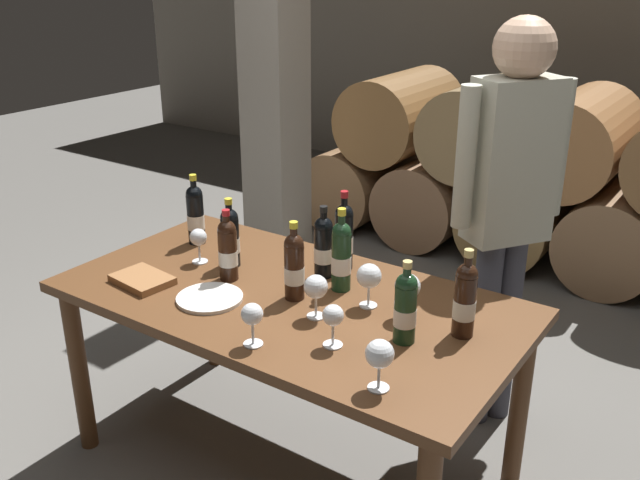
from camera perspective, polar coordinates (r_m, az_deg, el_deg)
The scene contains 24 objects.
ground_plane at distance 2.99m, azimuth -2.28°, elevation -17.62°, with size 14.00×14.00×0.00m, color #66635E.
cellar_back_wall at distance 6.20m, azimuth 22.31°, elevation 15.93°, with size 10.00×0.24×2.80m, color gray.
barrel_stack at distance 4.84m, azimuth 16.38°, elevation 4.86°, with size 3.12×0.90×1.15m.
stone_pillar at distance 4.40m, azimuth -3.75°, elevation 14.18°, with size 0.32×0.32×2.60m, color gray.
dining_table at distance 2.61m, azimuth -2.50°, elevation -6.28°, with size 1.70×0.90×0.76m.
wine_bottle_0 at distance 2.67m, azimuth 0.29°, elevation -0.50°, with size 0.07×0.07×0.28m.
wine_bottle_1 at distance 2.24m, azimuth 6.95°, elevation -5.43°, with size 0.07×0.07×0.28m.
wine_bottle_2 at distance 2.30m, azimuth 11.71°, elevation -4.72°, with size 0.07×0.07×0.30m.
wine_bottle_3 at distance 2.78m, azimuth -7.32°, elevation 0.26°, with size 0.07×0.07×0.28m.
wine_bottle_4 at distance 2.49m, azimuth -2.11°, elevation -2.10°, with size 0.07×0.07×0.29m.
wine_bottle_5 at distance 2.55m, azimuth 1.74°, elevation -1.26°, with size 0.07×0.07×0.32m.
wine_bottle_6 at distance 3.02m, azimuth -10.10°, elevation 2.10°, with size 0.07×0.07×0.31m.
wine_bottle_7 at distance 2.66m, azimuth -7.51°, elevation -0.76°, with size 0.07×0.07×0.28m.
wine_bottle_8 at distance 2.73m, azimuth 1.95°, elevation 0.35°, with size 0.07×0.07×0.32m.
wine_glass_0 at distance 2.83m, azimuth -9.86°, elevation 0.10°, with size 0.07×0.07×0.14m.
wine_glass_1 at distance 2.44m, azimuth 4.01°, elevation -3.01°, with size 0.09×0.09×0.16m.
wine_glass_2 at distance 2.37m, azimuth -0.34°, elevation -3.92°, with size 0.08×0.08×0.16m.
wine_glass_3 at distance 2.22m, azimuth -5.54°, elevation -6.17°, with size 0.07×0.07×0.15m.
wine_glass_4 at distance 2.38m, azimuth 7.13°, elevation -3.85°, with size 0.09×0.09×0.16m.
wine_glass_5 at distance 2.20m, azimuth 1.07°, elevation -6.30°, with size 0.07×0.07×0.14m.
wine_glass_6 at distance 2.00m, azimuth 4.87°, elevation -9.31°, with size 0.08×0.08×0.16m.
tasting_notebook at distance 2.73m, azimuth -14.26°, elevation -3.14°, with size 0.22×0.16×0.03m, color #936038.
serving_plate at distance 2.56m, azimuth -8.96°, elevation -4.69°, with size 0.24×0.24×0.01m, color white.
sommelier_presenting at distance 2.85m, azimuth 15.11°, elevation 3.69°, with size 0.33×0.42×1.72m.
Camera 1 is at (1.39, -1.82, 1.92)m, focal length 39.34 mm.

